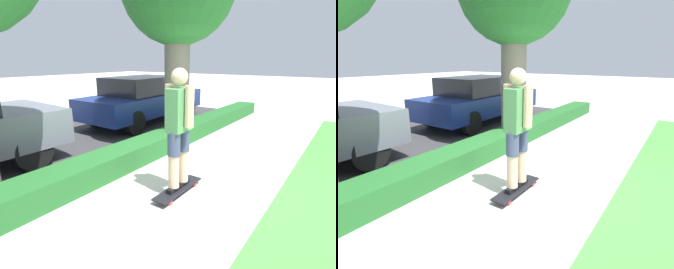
{
  "view_description": "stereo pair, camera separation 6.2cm",
  "coord_description": "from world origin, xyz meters",
  "views": [
    {
      "loc": [
        -3.42,
        -1.72,
        1.93
      ],
      "look_at": [
        -0.18,
        0.6,
        0.79
      ],
      "focal_mm": 28.0,
      "sensor_mm": 36.0,
      "label": 1
    },
    {
      "loc": [
        -3.45,
        -1.67,
        1.93
      ],
      "look_at": [
        -0.18,
        0.6,
        0.79
      ],
      "focal_mm": 28.0,
      "sensor_mm": 36.0,
      "label": 2
    }
  ],
  "objects": [
    {
      "name": "ground_plane",
      "position": [
        0.0,
        0.0,
        0.0
      ],
      "size": [
        60.0,
        60.0,
        0.0
      ],
      "primitive_type": "plane",
      "color": "beige"
    },
    {
      "name": "street_asphalt",
      "position": [
        0.0,
        4.2,
        0.0
      ],
      "size": [
        12.7,
        5.0,
        0.01
      ],
      "color": "#38383A",
      "rests_on": "ground_plane"
    },
    {
      "name": "hedge_row",
      "position": [
        0.0,
        1.6,
        0.19
      ],
      "size": [
        12.7,
        0.6,
        0.39
      ],
      "color": "#236028",
      "rests_on": "ground_plane"
    },
    {
      "name": "skateboard",
      "position": [
        -0.45,
        0.22,
        0.07
      ],
      "size": [
        1.0,
        0.24,
        0.09
      ],
      "color": "black",
      "rests_on": "ground_plane"
    },
    {
      "name": "skater_person",
      "position": [
        -0.45,
        0.22,
        1.02
      ],
      "size": [
        0.51,
        0.45,
        1.74
      ],
      "color": "black",
      "rests_on": "skateboard"
    },
    {
      "name": "parked_car_middle",
      "position": [
        2.82,
        3.68,
        0.75
      ],
      "size": [
        4.33,
        1.81,
        1.43
      ],
      "rotation": [
        0.0,
        0.0,
        0.02
      ],
      "color": "navy",
      "rests_on": "ground_plane"
    }
  ]
}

